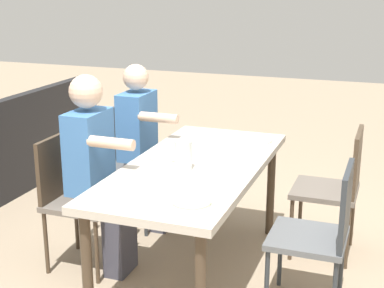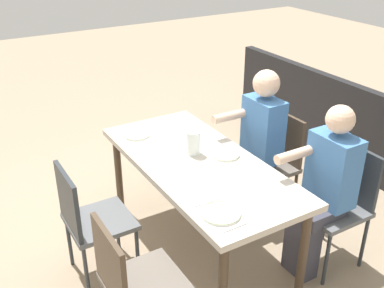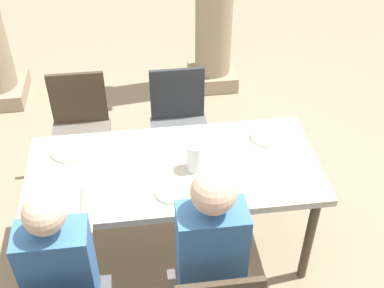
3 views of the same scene
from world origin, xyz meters
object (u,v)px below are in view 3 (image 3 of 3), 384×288
dining_table (174,176)px  diner_man_white (209,253)px  diner_woman_green (64,273)px  plate_0 (70,150)px  chair_west_north (80,126)px  plate_1 (173,191)px  plate_2 (266,137)px  chair_mid_north (179,120)px  water_pitcher (195,158)px

dining_table → diner_man_white: diner_man_white is taller
diner_woman_green → plate_0: bearing=90.5°
chair_west_north → plate_0: 0.64m
diner_woman_green → plate_1: (0.60, 0.42, 0.10)m
dining_table → plate_2: bearing=18.4°
dining_table → chair_mid_north: chair_mid_north is taller
dining_table → plate_1: size_ratio=8.52×
dining_table → plate_1: 0.23m
plate_1 → chair_mid_north: bearing=81.9°
chair_mid_north → diner_man_white: size_ratio=0.68×
water_pitcher → plate_1: bearing=-129.1°
diner_woman_green → plate_0: size_ratio=5.26×
dining_table → plate_2: (0.62, 0.21, 0.09)m
diner_woman_green → diner_man_white: bearing=0.7°
diner_woman_green → plate_2: diner_woman_green is taller
plate_0 → plate_1: (0.60, -0.45, 0.00)m
chair_west_north → plate_1: size_ratio=4.41×
dining_table → diner_woman_green: diner_woman_green is taller
plate_0 → plate_2: (1.26, -0.03, 0.00)m
water_pitcher → diner_man_white: bearing=-90.1°
chair_mid_north → water_pitcher: 0.92m
chair_west_north → diner_man_white: bearing=-62.5°
dining_table → diner_man_white: size_ratio=1.34×
chair_west_north → chair_mid_north: size_ratio=1.02×
diner_man_white → plate_0: 1.14m
chair_west_north → diner_woman_green: size_ratio=0.71×
diner_woman_green → water_pitcher: bearing=38.8°
chair_mid_north → plate_0: chair_mid_north is taller
diner_woman_green → water_pitcher: diner_woman_green is taller
diner_woman_green → plate_1: diner_woman_green is taller
plate_1 → plate_2: size_ratio=1.00×
diner_man_white → plate_1: (-0.15, 0.41, 0.07)m
dining_table → diner_man_white: 0.64m
plate_0 → plate_1: size_ratio=1.18×
chair_west_north → chair_mid_north: bearing=0.1°
dining_table → water_pitcher: size_ratio=9.70×
diner_woman_green → diner_man_white: 0.75m
plate_2 → chair_west_north: bearing=153.8°
plate_2 → plate_0: bearing=178.8°
diner_man_white → water_pitcher: 0.61m
plate_1 → water_pitcher: (0.15, 0.19, 0.07)m
chair_mid_north → dining_table: bearing=-98.3°
chair_west_north → plate_0: chair_west_north is taller
plate_1 → water_pitcher: water_pitcher is taller
dining_table → plate_0: bearing=159.8°
chair_mid_north → plate_2: chair_mid_north is taller
chair_mid_north → diner_woman_green: bearing=-117.1°
dining_table → plate_1: bearing=-97.6°
chair_mid_north → plate_0: bearing=-141.9°
diner_man_white → plate_2: 0.97m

